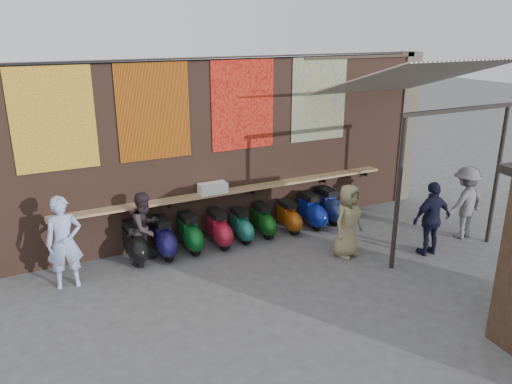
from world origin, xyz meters
TOP-DOWN VIEW (x-y plane):
  - ground at (0.00, 0.00)m, footprint 70.00×70.00m
  - brick_wall at (0.00, 2.70)m, footprint 10.00×0.40m
  - pier_right at (5.20, 2.70)m, footprint 0.50×0.50m
  - eating_counter at (0.00, 2.33)m, footprint 8.00×0.32m
  - shelf_box at (-0.54, 2.30)m, footprint 0.62×0.30m
  - tapestry_redgold at (-3.60, 2.48)m, footprint 1.50×0.02m
  - tapestry_sun at (-1.70, 2.48)m, footprint 1.50×0.02m
  - tapestry_orange at (0.30, 2.48)m, footprint 1.50×0.02m
  - tapestry_multi at (2.30, 2.48)m, footprint 1.50×0.02m
  - hang_rail at (0.00, 2.47)m, footprint 9.50×0.06m
  - scooter_stool_0 at (-2.40, 2.04)m, footprint 0.39×0.86m
  - scooter_stool_1 at (-1.80, 2.01)m, footprint 0.39×0.86m
  - scooter_stool_2 at (-1.21, 2.02)m, footprint 0.38×0.85m
  - scooter_stool_3 at (-0.57, 1.97)m, footprint 0.37×0.83m
  - scooter_stool_4 at (-0.00, 2.00)m, footprint 0.34×0.75m
  - scooter_stool_5 at (0.57, 2.03)m, footprint 0.35×0.77m
  - scooter_stool_6 at (1.22, 1.97)m, footprint 0.34×0.76m
  - scooter_stool_7 at (1.84, 1.95)m, footprint 0.39×0.87m
  - scooter_stool_8 at (2.39, 2.04)m, footprint 0.40×0.89m
  - diner_left at (-3.76, 1.61)m, footprint 0.67×0.47m
  - diner_right at (-2.19, 1.91)m, footprint 0.92×0.88m
  - shopper_navy at (3.24, -0.45)m, footprint 0.96×0.44m
  - shopper_grey at (4.60, -0.13)m, footprint 1.13×0.71m
  - shopper_tan at (1.64, 0.29)m, footprint 0.87×0.69m
  - awning_canvas at (3.50, 0.90)m, footprint 3.20×3.28m
  - awning_ledger at (3.50, 2.49)m, footprint 3.30×0.08m
  - awning_header at (3.50, -0.60)m, footprint 3.00×0.08m
  - awning_post_left at (2.10, -0.60)m, footprint 0.09×0.09m
  - awning_post_right at (4.90, -0.60)m, footprint 0.09×0.09m

SIDE VIEW (x-z plane):
  - ground at x=0.00m, z-range 0.00..0.00m
  - scooter_stool_4 at x=0.00m, z-range 0.00..0.71m
  - scooter_stool_6 at x=1.22m, z-range 0.00..0.72m
  - scooter_stool_5 at x=0.57m, z-range 0.00..0.73m
  - scooter_stool_3 at x=-0.57m, z-range 0.00..0.79m
  - scooter_stool_2 at x=-1.21m, z-range 0.00..0.81m
  - scooter_stool_0 at x=-2.40m, z-range 0.00..0.82m
  - scooter_stool_1 at x=-1.80m, z-range 0.00..0.82m
  - scooter_stool_7 at x=1.84m, z-range 0.00..0.82m
  - scooter_stool_8 at x=2.39m, z-range 0.00..0.85m
  - diner_right at x=-2.19m, z-range 0.00..1.50m
  - shopper_tan at x=1.64m, z-range 0.00..1.57m
  - shopper_navy at x=3.24m, z-range 0.00..1.60m
  - shopper_grey at x=4.60m, z-range 0.00..1.68m
  - diner_left at x=-3.76m, z-range 0.00..1.75m
  - eating_counter at x=0.00m, z-range 1.08..1.12m
  - shelf_box at x=-0.54m, z-range 1.12..1.35m
  - awning_post_left at x=2.10m, z-range 0.00..3.10m
  - awning_post_right at x=4.90m, z-range 0.00..3.10m
  - brick_wall at x=0.00m, z-range 0.00..4.00m
  - pier_right at x=5.20m, z-range 0.00..4.00m
  - tapestry_redgold at x=-3.60m, z-range 2.00..4.00m
  - tapestry_sun at x=-1.70m, z-range 2.00..4.00m
  - tapestry_orange at x=0.30m, z-range 2.00..4.00m
  - tapestry_multi at x=2.30m, z-range 2.00..4.00m
  - awning_header at x=3.50m, z-range 3.04..3.12m
  - awning_canvas at x=3.50m, z-range 3.07..4.03m
  - awning_ledger at x=3.50m, z-range 3.89..4.01m
  - hang_rail at x=0.00m, z-range 3.95..4.01m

